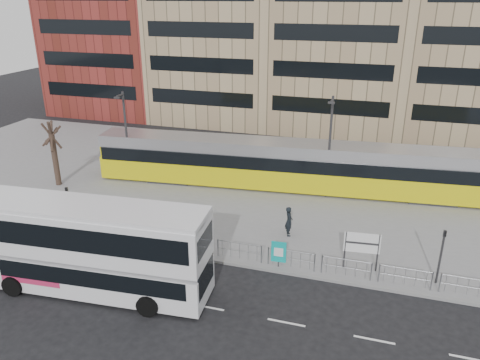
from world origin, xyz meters
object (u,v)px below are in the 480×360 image
(traffic_light_west, at_px, (69,204))
(bare_tree, at_px, (49,119))
(traffic_light_east, at_px, (442,250))
(ad_panel, at_px, (279,252))
(pedestrian, at_px, (289,221))
(lamp_post_west, at_px, (126,133))
(tram, at_px, (296,166))
(station_sign, at_px, (362,245))
(double_decker_bus, at_px, (91,245))
(lamp_post_east, at_px, (330,144))

(traffic_light_west, relative_size, bare_tree, 0.43)
(traffic_light_east, relative_size, bare_tree, 0.43)
(ad_panel, distance_m, traffic_light_west, 13.55)
(pedestrian, relative_size, traffic_light_east, 0.62)
(ad_panel, xyz_separation_m, bare_tree, (-19.46, 6.66, 4.47))
(lamp_post_west, distance_m, bare_tree, 5.78)
(traffic_light_west, bearing_deg, tram, 27.34)
(tram, height_order, station_sign, tram)
(ad_panel, distance_m, traffic_light_east, 8.45)
(double_decker_bus, relative_size, traffic_light_east, 3.95)
(lamp_post_east, bearing_deg, tram, 157.85)
(traffic_light_east, xyz_separation_m, lamp_post_east, (-7.06, 9.58, 2.20))
(tram, relative_size, bare_tree, 4.35)
(lamp_post_east, bearing_deg, lamp_post_west, -174.48)
(tram, bearing_deg, ad_panel, -89.07)
(station_sign, distance_m, traffic_light_east, 3.99)
(lamp_post_west, height_order, bare_tree, lamp_post_west)
(station_sign, relative_size, bare_tree, 0.31)
(tram, relative_size, lamp_post_east, 4.14)
(lamp_post_west, height_order, lamp_post_east, lamp_post_east)
(tram, bearing_deg, double_decker_bus, -119.86)
(traffic_light_west, distance_m, lamp_post_west, 9.16)
(pedestrian, relative_size, lamp_post_west, 0.27)
(traffic_light_east, height_order, bare_tree, bare_tree)
(tram, bearing_deg, traffic_light_west, -142.32)
(tram, relative_size, pedestrian, 16.25)
(double_decker_bus, xyz_separation_m, lamp_post_east, (9.93, 15.20, 1.71))
(double_decker_bus, distance_m, station_sign, 14.27)
(double_decker_bus, relative_size, bare_tree, 1.69)
(double_decker_bus, distance_m, traffic_light_east, 17.90)
(pedestrian, distance_m, traffic_light_east, 9.06)
(traffic_light_east, distance_m, lamp_post_east, 12.10)
(bare_tree, bearing_deg, traffic_light_east, -11.65)
(station_sign, distance_m, lamp_post_east, 10.27)
(lamp_post_west, bearing_deg, bare_tree, -155.42)
(pedestrian, relative_size, lamp_post_east, 0.25)
(station_sign, distance_m, bare_tree, 24.77)
(double_decker_bus, height_order, lamp_post_west, lamp_post_west)
(bare_tree, bearing_deg, double_decker_bus, -46.43)
(lamp_post_west, bearing_deg, tram, 11.05)
(double_decker_bus, distance_m, tram, 17.85)
(lamp_post_west, distance_m, lamp_post_east, 15.71)
(traffic_light_east, height_order, lamp_post_west, lamp_post_west)
(tram, bearing_deg, pedestrian, -87.49)
(double_decker_bus, distance_m, ad_panel, 9.97)
(tram, height_order, pedestrian, tram)
(double_decker_bus, height_order, bare_tree, bare_tree)
(station_sign, relative_size, lamp_post_west, 0.31)
(station_sign, relative_size, traffic_light_west, 0.72)
(traffic_light_west, bearing_deg, ad_panel, -16.22)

